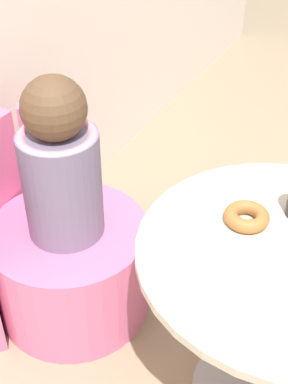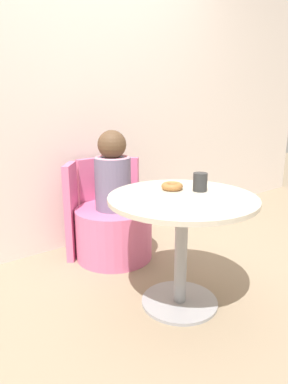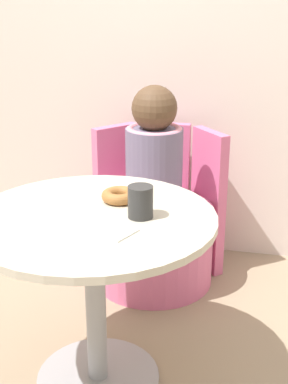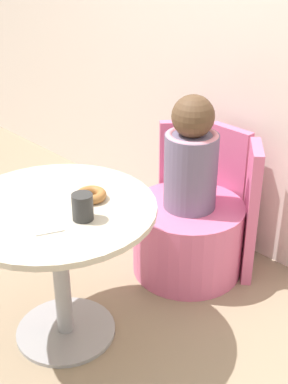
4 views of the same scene
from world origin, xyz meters
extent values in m
plane|color=gray|center=(0.00, 0.00, 0.00)|extent=(12.00, 12.00, 0.00)
cube|color=silver|center=(0.00, 1.13, 1.20)|extent=(6.00, 0.06, 2.40)
cylinder|color=#99999E|center=(-0.05, -0.04, 0.01)|extent=(0.44, 0.44, 0.02)
cylinder|color=#99999E|center=(-0.05, -0.04, 0.32)|extent=(0.07, 0.07, 0.60)
cylinder|color=beige|center=(-0.05, -0.04, 0.63)|extent=(0.80, 0.80, 0.02)
cylinder|color=#DB6693|center=(0.00, 0.71, 0.19)|extent=(0.56, 0.56, 0.38)
cube|color=#DB6693|center=(0.00, 1.01, 0.35)|extent=(0.24, 0.05, 0.71)
cube|color=#DB6693|center=(0.23, 0.90, 0.35)|extent=(0.19, 0.21, 0.71)
cube|color=#DB6693|center=(-0.24, 0.90, 0.35)|extent=(0.19, 0.21, 0.71)
cylinder|color=slate|center=(0.00, 0.71, 0.56)|extent=(0.26, 0.26, 0.37)
torus|color=pink|center=(0.00, 0.71, 0.74)|extent=(0.26, 0.26, 0.04)
sphere|color=brown|center=(0.00, 0.71, 0.84)|extent=(0.20, 0.20, 0.20)
torus|color=#9E6633|center=(0.01, 0.10, 0.66)|extent=(0.12, 0.12, 0.04)
cylinder|color=#2D2D2D|center=(0.11, -0.02, 0.70)|extent=(0.08, 0.08, 0.10)
cube|color=white|center=(0.06, -0.16, 0.65)|extent=(0.13, 0.13, 0.01)
camera|label=1|loc=(-1.11, -0.18, 1.58)|focal=50.00mm
camera|label=2|loc=(-1.29, -1.29, 1.13)|focal=32.00mm
camera|label=3|loc=(0.46, -1.54, 1.31)|focal=50.00mm
camera|label=4|loc=(1.51, -1.06, 1.66)|focal=50.00mm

